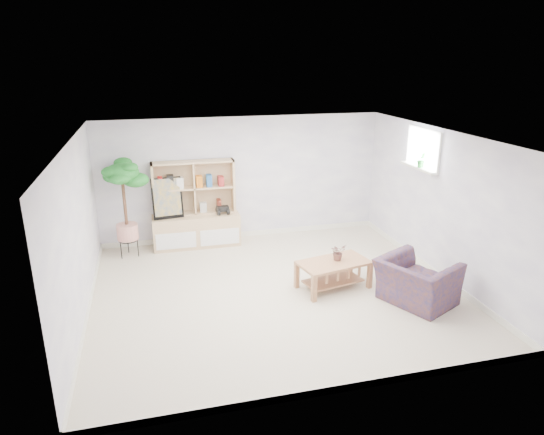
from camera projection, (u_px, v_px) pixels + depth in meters
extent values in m
cube|color=#BDAF98|center=(275.00, 291.00, 7.54)|extent=(5.50, 5.00, 0.01)
cube|color=white|center=(275.00, 137.00, 6.78)|extent=(5.50, 5.00, 0.01)
cube|color=#BAB2D4|center=(243.00, 179.00, 9.45)|extent=(5.50, 0.01, 2.40)
cube|color=#BAB2D4|center=(338.00, 294.00, 4.86)|extent=(5.50, 0.01, 2.40)
cube|color=#BAB2D4|center=(77.00, 234.00, 6.51)|extent=(0.01, 5.00, 2.40)
cube|color=#BAB2D4|center=(440.00, 204.00, 7.80)|extent=(0.01, 5.00, 2.40)
cube|color=white|center=(419.00, 168.00, 8.18)|extent=(0.14, 1.00, 0.04)
imported|color=#275F23|center=(338.00, 252.00, 7.54)|extent=(0.29, 0.27, 0.26)
imported|color=navy|center=(417.00, 279.00, 7.07)|extent=(1.25, 1.31, 0.76)
imported|color=#1A6D24|center=(422.00, 160.00, 8.08)|extent=(0.16, 0.14, 0.26)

